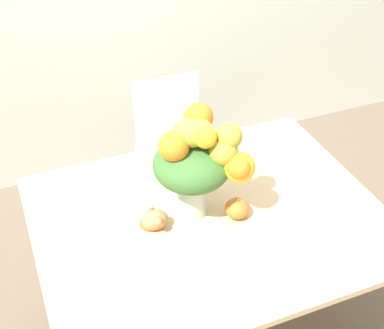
% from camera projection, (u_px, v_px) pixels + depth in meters
% --- Properties ---
extents(ground_plane, '(12.00, 12.00, 0.00)m').
position_uv_depth(ground_plane, '(207.00, 329.00, 2.72)').
color(ground_plane, brown).
extents(dining_table, '(1.45, 1.13, 0.78)m').
position_uv_depth(dining_table, '(210.00, 231.00, 2.30)').
color(dining_table, '#D1B284').
rests_on(dining_table, ground_plane).
extents(flower_vase, '(0.37, 0.38, 0.47)m').
position_uv_depth(flower_vase, '(197.00, 159.00, 2.11)').
color(flower_vase, '#B2CCBC').
rests_on(flower_vase, dining_table).
extents(pumpkin, '(0.10, 0.10, 0.10)m').
position_uv_depth(pumpkin, '(237.00, 208.00, 2.23)').
color(pumpkin, orange).
rests_on(pumpkin, dining_table).
extents(turkey_figurine, '(0.11, 0.15, 0.09)m').
position_uv_depth(turkey_figurine, '(154.00, 217.00, 2.18)').
color(turkey_figurine, '#A87A4C').
rests_on(turkey_figurine, dining_table).
extents(dining_chair_near_window, '(0.42, 0.42, 0.89)m').
position_uv_depth(dining_chair_near_window, '(175.00, 150.00, 3.18)').
color(dining_chair_near_window, white).
rests_on(dining_chair_near_window, ground_plane).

